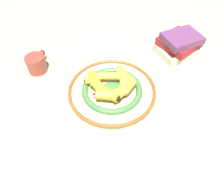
{
  "coord_description": "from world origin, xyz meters",
  "views": [
    {
      "loc": [
        -0.33,
        -0.45,
        0.67
      ],
      "look_at": [
        0.04,
        -0.02,
        0.04
      ],
      "focal_mm": 35.0,
      "sensor_mm": 36.0,
      "label": 1
    }
  ],
  "objects_px": {
    "banana_a": "(101,86)",
    "book_stack": "(179,44)",
    "banana_c": "(122,83)",
    "decorative_bowl": "(112,91)",
    "coffee_mug": "(36,63)",
    "banana_b": "(116,92)",
    "banana_d": "(110,77)"
  },
  "relations": [
    {
      "from": "banana_b",
      "to": "banana_d",
      "type": "relative_size",
      "value": 1.09
    },
    {
      "from": "banana_c",
      "to": "banana_b",
      "type": "bearing_deg",
      "value": 156.15
    },
    {
      "from": "book_stack",
      "to": "banana_c",
      "type": "bearing_deg",
      "value": -168.87
    },
    {
      "from": "decorative_bowl",
      "to": "banana_c",
      "type": "bearing_deg",
      "value": -27.88
    },
    {
      "from": "decorative_bowl",
      "to": "banana_a",
      "type": "distance_m",
      "value": 0.06
    },
    {
      "from": "book_stack",
      "to": "coffee_mug",
      "type": "height_order",
      "value": "book_stack"
    },
    {
      "from": "book_stack",
      "to": "coffee_mug",
      "type": "xyz_separation_m",
      "value": [
        -0.56,
        0.33,
        -0.01
      ]
    },
    {
      "from": "banana_d",
      "to": "banana_a",
      "type": "bearing_deg",
      "value": 54.98
    },
    {
      "from": "banana_d",
      "to": "coffee_mug",
      "type": "height_order",
      "value": "coffee_mug"
    },
    {
      "from": "banana_a",
      "to": "banana_b",
      "type": "relative_size",
      "value": 1.09
    },
    {
      "from": "banana_a",
      "to": "coffee_mug",
      "type": "bearing_deg",
      "value": -154.59
    },
    {
      "from": "book_stack",
      "to": "banana_b",
      "type": "bearing_deg",
      "value": -166.33
    },
    {
      "from": "banana_a",
      "to": "banana_b",
      "type": "distance_m",
      "value": 0.06
    },
    {
      "from": "banana_c",
      "to": "banana_d",
      "type": "bearing_deg",
      "value": 59.4
    },
    {
      "from": "decorative_bowl",
      "to": "banana_b",
      "type": "relative_size",
      "value": 1.93
    },
    {
      "from": "banana_a",
      "to": "decorative_bowl",
      "type": "bearing_deg",
      "value": 66.62
    },
    {
      "from": "decorative_bowl",
      "to": "banana_a",
      "type": "bearing_deg",
      "value": 152.71
    },
    {
      "from": "coffee_mug",
      "to": "banana_c",
      "type": "bearing_deg",
      "value": -97.63
    },
    {
      "from": "banana_c",
      "to": "coffee_mug",
      "type": "height_order",
      "value": "same"
    },
    {
      "from": "banana_b",
      "to": "book_stack",
      "type": "bearing_deg",
      "value": 19.18
    },
    {
      "from": "book_stack",
      "to": "decorative_bowl",
      "type": "bearing_deg",
      "value": -171.7
    },
    {
      "from": "banana_a",
      "to": "banana_c",
      "type": "bearing_deg",
      "value": 66.34
    },
    {
      "from": "decorative_bowl",
      "to": "coffee_mug",
      "type": "relative_size",
      "value": 3.13
    },
    {
      "from": "banana_a",
      "to": "banana_c",
      "type": "height_order",
      "value": "same"
    },
    {
      "from": "banana_d",
      "to": "banana_b",
      "type": "bearing_deg",
      "value": 106.36
    },
    {
      "from": "banana_c",
      "to": "coffee_mug",
      "type": "xyz_separation_m",
      "value": [
        -0.19,
        0.34,
        -0.02
      ]
    },
    {
      "from": "banana_d",
      "to": "decorative_bowl",
      "type": "bearing_deg",
      "value": 100.09
    },
    {
      "from": "banana_a",
      "to": "coffee_mug",
      "type": "distance_m",
      "value": 0.32
    },
    {
      "from": "banana_d",
      "to": "coffee_mug",
      "type": "distance_m",
      "value": 0.34
    },
    {
      "from": "banana_a",
      "to": "book_stack",
      "type": "relative_size",
      "value": 0.99
    },
    {
      "from": "banana_b",
      "to": "coffee_mug",
      "type": "relative_size",
      "value": 1.62
    },
    {
      "from": "banana_a",
      "to": "book_stack",
      "type": "bearing_deg",
      "value": 89.94
    }
  ]
}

